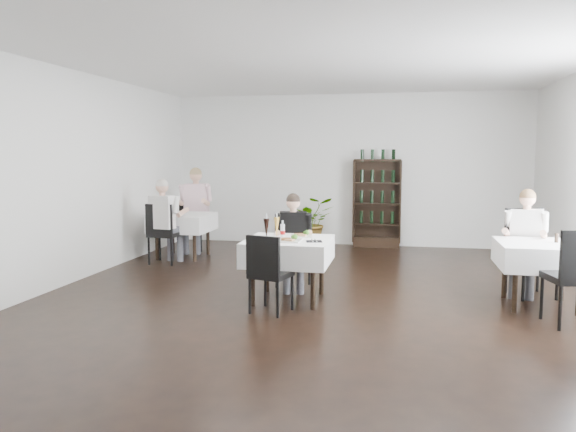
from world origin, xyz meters
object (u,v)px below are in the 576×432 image
Objects in this scene: wine_shelf at (377,204)px; potted_tree at (311,221)px; main_table at (288,251)px; diner_main at (293,234)px.

wine_shelf is 1.34m from potted_tree.
potted_tree is (-1.28, -0.16, -0.36)m from wine_shelf.
potted_tree reaches higher than main_table.
main_table is at bearing -85.14° from diner_main.
wine_shelf is at bearing 75.85° from diner_main.
potted_tree is at bearing -172.96° from wine_shelf.
main_table is 1.05× the size of potted_tree.
main_table is (-0.90, -4.31, -0.23)m from wine_shelf.
diner_main is at bearing 94.86° from main_table.
diner_main reaches higher than potted_tree.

